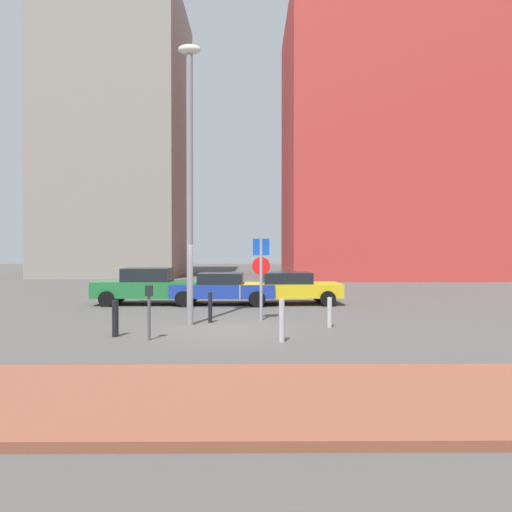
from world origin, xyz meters
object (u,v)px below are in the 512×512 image
parked_car_blue (223,288)px  traffic_bollard_edge (115,318)px  street_lamp (190,164)px  traffic_bollard_near (210,307)px  parked_car_green (149,286)px  traffic_bollard_mid (330,312)px  parking_meter (149,305)px  traffic_bollard_far (282,321)px  parked_car_yellow (289,287)px  parking_sign_post (261,269)px

parked_car_blue → traffic_bollard_edge: 7.73m
street_lamp → traffic_bollard_near: bearing=36.4°
street_lamp → parked_car_blue: bearing=82.7°
parked_car_green → traffic_bollard_mid: parked_car_green is taller
parked_car_blue → parking_meter: 7.97m
parked_car_green → traffic_bollard_far: bearing=-58.1°
street_lamp → traffic_bollard_mid: street_lamp is taller
street_lamp → traffic_bollard_mid: 6.25m
traffic_bollard_far → parked_car_yellow: bearing=84.5°
parking_meter → street_lamp: street_lamp is taller
traffic_bollard_mid → traffic_bollard_near: bearing=165.4°
traffic_bollard_mid → traffic_bollard_far: (-1.58, -2.24, 0.09)m
street_lamp → traffic_bollard_near: size_ratio=8.86×
parking_sign_post → parked_car_blue: bearing=109.4°
street_lamp → traffic_bollard_far: bearing=-45.8°
traffic_bollard_mid → traffic_bollard_edge: 6.21m
parked_car_blue → traffic_bollard_mid: parked_car_blue is taller
parked_car_yellow → traffic_bollard_edge: size_ratio=4.50×
parked_car_yellow → street_lamp: size_ratio=0.51×
street_lamp → parked_car_green: bearing=114.0°
traffic_bollard_near → traffic_bollard_edge: 3.37m
parked_car_blue → traffic_bollard_near: 4.92m
parking_sign_post → traffic_bollard_mid: parking_sign_post is taller
parked_car_yellow → traffic_bollard_edge: 9.17m
traffic_bollard_near → traffic_bollard_far: traffic_bollard_far is taller
traffic_bollard_far → parking_sign_post: bearing=97.0°
parked_car_blue → parking_sign_post: 4.75m
parked_car_blue → traffic_bollard_far: bearing=-76.2°
parked_car_green → traffic_bollard_far: (5.15, -8.28, -0.23)m
traffic_bollard_mid → parking_sign_post: bearing=143.9°
traffic_bollard_far → parked_car_blue: bearing=103.8°
parking_meter → traffic_bollard_mid: size_ratio=1.58×
parking_sign_post → traffic_bollard_mid: size_ratio=3.01×
parked_car_yellow → parking_sign_post: size_ratio=1.62×
parked_car_green → parked_car_blue: parked_car_green is taller
parked_car_blue → street_lamp: (-0.69, -5.35, 4.29)m
street_lamp → traffic_bollard_mid: size_ratio=9.58×
parked_car_green → parked_car_yellow: parked_car_green is taller
parked_car_yellow → parked_car_green: bearing=-179.8°
traffic_bollard_near → parked_car_green: bearing=121.0°
parking_meter → parked_car_yellow: bearing=62.2°
parking_sign_post → traffic_bollard_far: size_ratio=2.49×
parking_meter → traffic_bollard_edge: 1.22m
parked_car_green → street_lamp: (2.46, -5.51, 4.21)m
parked_car_green → parking_meter: parked_car_green is taller
traffic_bollard_edge → street_lamp: bearing=48.3°
parking_sign_post → street_lamp: street_lamp is taller
traffic_bollard_mid → traffic_bollard_far: traffic_bollard_far is taller
traffic_bollard_far → parked_car_green: bearing=121.9°
parked_car_yellow → street_lamp: street_lamp is taller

